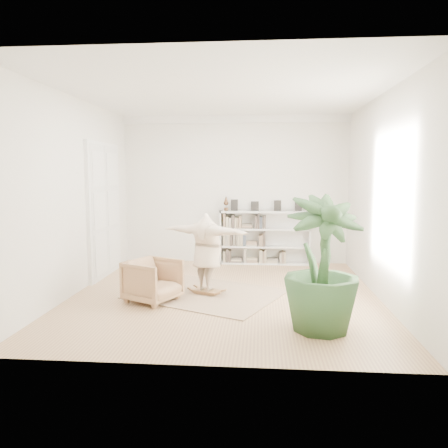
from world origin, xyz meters
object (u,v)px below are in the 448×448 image
at_px(rocker_board, 207,291).
at_px(houseplant, 322,264).
at_px(person, 207,250).
at_px(armchair, 153,281).
at_px(bookshelf, 265,238).

xyz_separation_m(rocker_board, houseplant, (1.83, -1.69, 0.89)).
height_order(person, houseplant, houseplant).
height_order(rocker_board, houseplant, houseplant).
bearing_deg(armchair, bookshelf, -3.62).
height_order(bookshelf, person, bookshelf).
distance_m(rocker_board, person, 0.76).
xyz_separation_m(bookshelf, person, (-1.07, -2.84, 0.19)).
bearing_deg(person, houseplant, 161.56).
xyz_separation_m(armchair, houseplant, (2.70, -1.17, 0.59)).
relative_size(rocker_board, houseplant, 0.29).
bearing_deg(person, armchair, 54.96).
relative_size(bookshelf, armchair, 2.71).
distance_m(rocker_board, houseplant, 2.64).
xyz_separation_m(rocker_board, person, (0.00, -0.00, 0.76)).
distance_m(armchair, person, 1.12).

